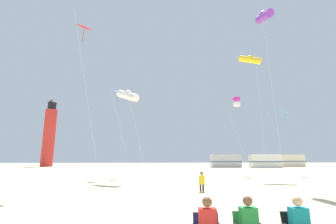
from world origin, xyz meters
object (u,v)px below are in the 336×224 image
(kite_diamond_orange, at_px, (131,101))
(kite_tube_violet, at_px, (264,16))
(kite_box_magenta, at_px, (237,102))
(kite_diamond_blue, at_px, (118,95))
(rv_van_silver, at_px, (226,161))
(kite_tube_gold, at_px, (250,60))
(kite_tube_white, at_px, (128,95))
(lighthouse_distant, at_px, (49,134))
(kite_diamond_scarlet, at_px, (84,33))
(rv_van_cream, at_px, (289,161))
(kite_flyer_standing, at_px, (202,181))
(rv_van_white, at_px, (265,161))
(kite_diamond_cyan, at_px, (285,114))

(kite_diamond_orange, distance_m, kite_tube_violet, 16.03)
(kite_box_magenta, xyz_separation_m, kite_diamond_blue, (-14.44, -3.29, -0.23))
(kite_diamond_blue, height_order, rv_van_silver, kite_diamond_blue)
(kite_tube_gold, bearing_deg, rv_van_silver, 79.24)
(kite_tube_white, distance_m, lighthouse_distant, 44.79)
(kite_diamond_orange, distance_m, rv_van_silver, 31.80)
(kite_diamond_scarlet, height_order, rv_van_cream, kite_diamond_scarlet)
(kite_diamond_orange, distance_m, rv_van_cream, 45.13)
(kite_flyer_standing, bearing_deg, rv_van_white, -110.12)
(kite_tube_violet, relative_size, rv_van_silver, 2.25)
(kite_diamond_scarlet, bearing_deg, kite_diamond_blue, 80.96)
(kite_flyer_standing, relative_size, kite_tube_violet, 0.08)
(kite_diamond_cyan, xyz_separation_m, lighthouse_distant, (-41.81, 32.13, 0.52))
(kite_box_magenta, xyz_separation_m, kite_diamond_orange, (-13.18, -1.59, -0.54))
(kite_flyer_standing, distance_m, rv_van_white, 40.92)
(kite_diamond_blue, xyz_separation_m, kite_tube_gold, (14.80, -0.64, 4.23))
(kite_flyer_standing, distance_m, kite_tube_white, 11.33)
(kite_diamond_cyan, distance_m, kite_tube_white, 19.74)
(kite_diamond_orange, bearing_deg, kite_diamond_cyan, 2.85)
(kite_diamond_scarlet, bearing_deg, rv_van_silver, 58.69)
(kite_tube_violet, bearing_deg, kite_tube_gold, 77.16)
(kite_box_magenta, bearing_deg, kite_tube_gold, -84.75)
(kite_diamond_cyan, distance_m, rv_van_cream, 31.74)
(kite_diamond_orange, height_order, rv_van_cream, kite_diamond_orange)
(kite_diamond_cyan, distance_m, rv_van_silver, 24.54)
(kite_diamond_blue, bearing_deg, kite_tube_white, -67.73)
(kite_diamond_blue, distance_m, kite_tube_violet, 16.04)
(kite_tube_white, distance_m, kite_tube_violet, 13.84)
(kite_flyer_standing, xyz_separation_m, kite_diamond_scarlet, (-8.13, 2.10, 10.44))
(kite_box_magenta, bearing_deg, lighthouse_distant, 138.86)
(kite_diamond_cyan, bearing_deg, rv_van_silver, 90.61)
(kite_box_magenta, relative_size, kite_tube_gold, 0.70)
(kite_diamond_cyan, bearing_deg, kite_tube_gold, -148.69)
(lighthouse_distant, bearing_deg, rv_van_silver, -11.33)
(kite_diamond_cyan, distance_m, kite_tube_gold, 8.48)
(rv_van_cream, bearing_deg, rv_van_white, -146.14)
(kite_diamond_orange, xyz_separation_m, rv_van_cream, (34.91, 27.72, -7.04))
(lighthouse_distant, bearing_deg, rv_van_white, -11.87)
(kite_diamond_scarlet, relative_size, rv_van_cream, 1.81)
(kite_flyer_standing, distance_m, kite_diamond_orange, 15.64)
(lighthouse_distant, distance_m, rv_van_silver, 42.87)
(kite_flyer_standing, distance_m, kite_diamond_scarlet, 13.39)
(kite_diamond_orange, bearing_deg, kite_tube_gold, -9.82)
(kite_diamond_scarlet, xyz_separation_m, kite_tube_gold, (16.16, 7.94, 1.92))
(kite_diamond_orange, xyz_separation_m, rv_van_white, (26.59, 22.68, -7.04))
(kite_diamond_blue, distance_m, lighthouse_distant, 40.96)
(kite_diamond_cyan, height_order, kite_tube_white, kite_tube_white)
(kite_tube_violet, distance_m, rv_van_silver, 36.74)
(kite_diamond_cyan, bearing_deg, rv_van_white, 70.61)
(kite_diamond_blue, xyz_separation_m, kite_tube_violet, (13.25, -7.44, 5.14))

